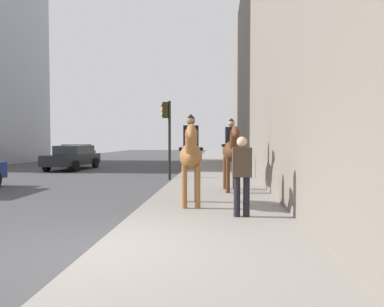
% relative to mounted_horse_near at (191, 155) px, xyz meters
% --- Properties ---
extents(sidewalk_slab, '(120.00, 3.51, 0.12)m').
position_rel_mounted_horse_near_xyz_m(sidewalk_slab, '(-3.54, -0.52, -1.33)').
color(sidewalk_slab, gray).
rests_on(sidewalk_slab, ground).
extents(mounted_horse_near, '(2.15, 0.69, 2.29)m').
position_rel_mounted_horse_near_xyz_m(mounted_horse_near, '(0.00, 0.00, 0.00)').
color(mounted_horse_near, brown).
rests_on(mounted_horse_near, sidewalk_slab).
extents(mounted_horse_far, '(2.15, 0.67, 2.34)m').
position_rel_mounted_horse_near_xyz_m(mounted_horse_far, '(2.58, -1.11, 0.05)').
color(mounted_horse_far, '#4C2B16').
rests_on(mounted_horse_far, sidewalk_slab).
extents(pedestrian_greeting, '(0.27, 0.41, 1.70)m').
position_rel_mounted_horse_near_xyz_m(pedestrian_greeting, '(-1.23, -1.18, -0.29)').
color(pedestrian_greeting, black).
rests_on(pedestrian_greeting, sidewalk_slab).
extents(car_near_lane, '(4.63, 2.08, 1.44)m').
position_rel_mounted_horse_near_xyz_m(car_near_lane, '(11.84, 7.99, -0.63)').
color(car_near_lane, black).
rests_on(car_near_lane, ground).
extents(car_mid_lane, '(4.15, 2.02, 1.44)m').
position_rel_mounted_horse_near_xyz_m(car_mid_lane, '(18.48, 10.53, -0.63)').
color(car_mid_lane, maroon).
rests_on(car_mid_lane, ground).
extents(traffic_light_near_curb, '(0.20, 0.44, 3.48)m').
position_rel_mounted_horse_near_xyz_m(traffic_light_near_curb, '(6.73, 1.56, 0.96)').
color(traffic_light_near_curb, black).
rests_on(traffic_light_near_curb, ground).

